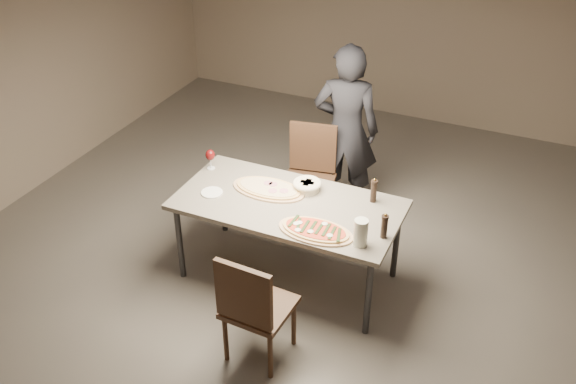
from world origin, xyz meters
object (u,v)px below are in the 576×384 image
at_px(zucchini_pizza, 315,230).
at_px(chair_far, 310,171).
at_px(dining_table, 288,209).
at_px(ham_pizza, 268,189).
at_px(bread_basket, 307,185).
at_px(carafe, 361,233).
at_px(pepper_mill_left, 384,226).
at_px(chair_near, 253,305).
at_px(diner, 346,131).

xyz_separation_m(zucchini_pizza, chair_far, (-0.51, 1.14, -0.22)).
height_order(dining_table, ham_pizza, ham_pizza).
bearing_deg(bread_basket, carafe, -39.47).
bearing_deg(ham_pizza, carafe, -38.18).
relative_size(zucchini_pizza, ham_pizza, 0.93).
distance_m(pepper_mill_left, chair_near, 1.11).
bearing_deg(bread_basket, pepper_mill_left, -25.59).
height_order(carafe, chair_near, carafe).
relative_size(zucchini_pizza, pepper_mill_left, 2.76).
xyz_separation_m(zucchini_pizza, ham_pizza, (-0.57, 0.38, -0.00)).
bearing_deg(ham_pizza, dining_table, -39.86).
xyz_separation_m(ham_pizza, bread_basket, (0.29, 0.13, 0.03)).
distance_m(bread_basket, diner, 0.97).
distance_m(carafe, chair_far, 1.47).
distance_m(zucchini_pizza, pepper_mill_left, 0.51).
xyz_separation_m(ham_pizza, pepper_mill_left, (1.05, -0.24, 0.08)).
height_order(dining_table, carafe, carafe).
bearing_deg(pepper_mill_left, diner, 120.31).
height_order(chair_near, chair_far, chair_far).
height_order(zucchini_pizza, chair_near, chair_near).
bearing_deg(bread_basket, chair_far, 110.13).
bearing_deg(carafe, chair_far, 126.95).
height_order(dining_table, bread_basket, bread_basket).
bearing_deg(dining_table, bread_basket, 73.87).
xyz_separation_m(zucchini_pizza, bread_basket, (-0.28, 0.51, 0.03)).
relative_size(zucchini_pizza, chair_far, 0.60).
bearing_deg(pepper_mill_left, carafe, -129.16).
bearing_deg(dining_table, diner, 87.64).
relative_size(pepper_mill_left, chair_near, 0.22).
distance_m(zucchini_pizza, chair_far, 1.27).
relative_size(ham_pizza, pepper_mill_left, 2.96).
bearing_deg(ham_pizza, bread_basket, 9.05).
distance_m(ham_pizza, pepper_mill_left, 1.08).
xyz_separation_m(ham_pizza, chair_near, (0.39, -1.07, -0.24)).
height_order(ham_pizza, carafe, carafe).
relative_size(ham_pizza, chair_near, 0.66).
relative_size(ham_pizza, bread_basket, 2.65).
bearing_deg(carafe, ham_pizza, 156.98).
distance_m(zucchini_pizza, chair_near, 0.75).
xyz_separation_m(carafe, chair_near, (-0.53, -0.68, -0.33)).
distance_m(dining_table, ham_pizza, 0.26).
xyz_separation_m(ham_pizza, chair_far, (0.06, 0.76, -0.22)).
height_order(zucchini_pizza, chair_far, chair_far).
bearing_deg(diner, pepper_mill_left, 107.74).
bearing_deg(ham_pizza, pepper_mill_left, -27.76).
relative_size(dining_table, chair_near, 1.91).
height_order(ham_pizza, pepper_mill_left, pepper_mill_left).
relative_size(bread_basket, diner, 0.14).
relative_size(pepper_mill_left, chair_far, 0.22).
distance_m(bread_basket, chair_far, 0.72).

